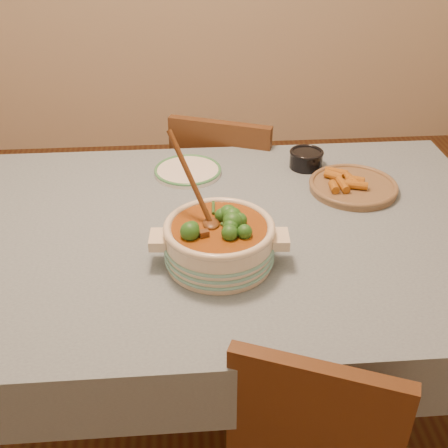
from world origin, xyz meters
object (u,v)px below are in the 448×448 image
at_px(condiment_bowl, 306,158).
at_px(dining_table, 218,254).
at_px(chair_far, 227,195).
at_px(stew_casserole, 219,239).
at_px(white_plate, 188,171).
at_px(fried_plate, 353,185).

bearing_deg(condiment_bowl, dining_table, -132.42).
bearing_deg(condiment_bowl, chair_far, 127.53).
relative_size(stew_casserole, condiment_bowl, 2.57).
bearing_deg(condiment_bowl, stew_casserole, -122.63).
bearing_deg(white_plate, condiment_bowl, 2.37).
height_order(stew_casserole, condiment_bowl, stew_casserole).
height_order(condiment_bowl, chair_far, chair_far).
bearing_deg(dining_table, white_plate, 102.70).
bearing_deg(dining_table, condiment_bowl, 47.58).
relative_size(condiment_bowl, fried_plate, 0.47).
distance_m(white_plate, condiment_bowl, 0.40).
bearing_deg(chair_far, fried_plate, 147.93).
relative_size(dining_table, stew_casserole, 4.71).
distance_m(condiment_bowl, fried_plate, 0.21).
bearing_deg(condiment_bowl, fried_plate, -55.73).
bearing_deg(white_plate, stew_casserole, -82.18).
xyz_separation_m(stew_casserole, condiment_bowl, (0.33, 0.52, -0.04)).
xyz_separation_m(stew_casserole, chair_far, (0.09, 0.84, -0.35)).
relative_size(dining_table, chair_far, 2.00).
height_order(dining_table, condiment_bowl, condiment_bowl).
height_order(stew_casserole, chair_far, stew_casserole).
xyz_separation_m(condiment_bowl, chair_far, (-0.24, 0.32, -0.31)).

